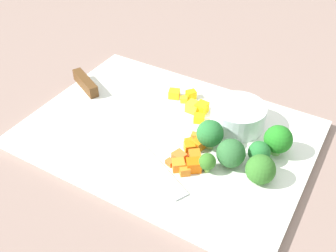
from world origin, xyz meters
name	(u,v)px	position (x,y,z in m)	size (l,w,h in m)	color
ground_plane	(168,137)	(0.00, 0.00, 0.00)	(4.00, 4.00, 0.00)	gray
cutting_board	(168,134)	(0.00, 0.00, 0.01)	(0.44, 0.31, 0.01)	white
prep_bowl	(238,116)	(-0.09, -0.07, 0.03)	(0.09, 0.09, 0.04)	white
chef_knife	(102,102)	(0.13, 0.00, 0.02)	(0.32, 0.17, 0.02)	silver
carrot_dice_0	(190,147)	(-0.05, 0.02, 0.02)	(0.02, 0.02, 0.01)	orange
carrot_dice_1	(194,165)	(-0.07, 0.06, 0.02)	(0.02, 0.02, 0.02)	orange
carrot_dice_2	(198,144)	(-0.06, 0.01, 0.02)	(0.02, 0.02, 0.02)	orange
carrot_dice_3	(185,170)	(-0.07, 0.07, 0.02)	(0.01, 0.01, 0.01)	orange
carrot_dice_4	(194,136)	(-0.04, -0.01, 0.02)	(0.01, 0.01, 0.01)	orange
carrot_dice_5	(178,165)	(-0.06, 0.07, 0.02)	(0.02, 0.02, 0.01)	orange
carrot_dice_6	(170,162)	(-0.04, 0.06, 0.02)	(0.01, 0.01, 0.01)	orange
carrot_dice_7	(195,157)	(-0.07, 0.04, 0.02)	(0.02, 0.02, 0.02)	orange
carrot_dice_8	(189,143)	(-0.04, 0.01, 0.02)	(0.01, 0.01, 0.01)	orange
carrot_dice_9	(179,157)	(-0.05, 0.05, 0.02)	(0.02, 0.02, 0.01)	orange
pepper_dice_0	(199,118)	(-0.03, -0.05, 0.02)	(0.02, 0.01, 0.01)	yellow
pepper_dice_1	(202,108)	(-0.02, -0.07, 0.02)	(0.02, 0.02, 0.02)	yellow
pepper_dice_2	(191,95)	(0.01, -0.10, 0.02)	(0.02, 0.01, 0.01)	yellow
pepper_dice_3	(184,99)	(0.02, -0.08, 0.02)	(0.01, 0.01, 0.01)	yellow
pepper_dice_4	(193,107)	(-0.01, -0.07, 0.02)	(0.02, 0.02, 0.02)	yellow
pepper_dice_5	(174,94)	(0.04, -0.09, 0.02)	(0.02, 0.02, 0.01)	yellow
broccoli_floret_0	(260,170)	(-0.16, 0.03, 0.03)	(0.04, 0.04, 0.04)	#8FB056
broccoli_floret_1	(231,153)	(-0.11, 0.02, 0.03)	(0.04, 0.04, 0.04)	#8CB16C
broccoli_floret_2	(207,162)	(-0.09, 0.05, 0.03)	(0.02, 0.02, 0.03)	#8BC05B
broccoli_floret_3	(278,140)	(-0.16, -0.04, 0.04)	(0.04, 0.04, 0.05)	#80C35E
broccoli_floret_4	(259,152)	(-0.15, -0.01, 0.03)	(0.03, 0.03, 0.04)	#83C454
broccoli_floret_5	(211,132)	(-0.07, 0.00, 0.04)	(0.04, 0.04, 0.05)	#8CB055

